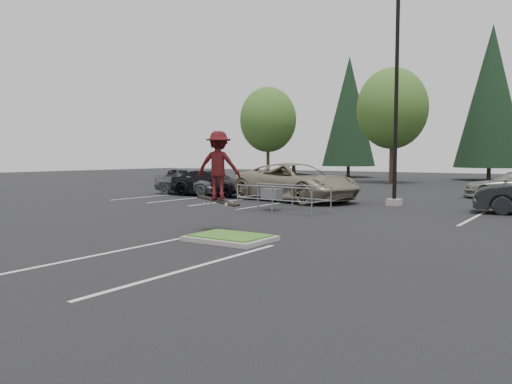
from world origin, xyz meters
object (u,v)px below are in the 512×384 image
Objects in this scene: light_pole at (396,106)px; skateboarder at (218,166)px; car_l_black at (211,183)px; car_l_grey at (192,181)px; conif_a at (349,111)px; decid_b at (392,111)px; conif_b at (491,96)px; cart_corral at (274,194)px; decid_a at (268,122)px; car_l_tan at (295,182)px.

light_pole reaches higher than skateboarder.
car_l_black is 1.50m from car_l_grey.
decid_b is at bearing -49.83° from conif_a.
conif_a is at bearing 117.38° from light_pole.
decid_b is 0.66× the size of conif_b.
light_pole is 11.18m from car_l_black.
conif_a is 29.47m from car_l_black.
decid_b reaches higher than car_l_black.
decid_b is (-6.51, 18.53, 1.48)m from light_pole.
conif_a is 35.42m from cart_corral.
car_l_black is (-7.06, 4.53, 0.05)m from cart_corral.
light_pole is 28.69m from conif_b.
conif_a is (-14.50, 28.00, 2.54)m from light_pole.
skateboarder is at bearing -66.95° from cart_corral.
cart_corral is at bearing -56.83° from decid_a.
car_l_black is 1.02× the size of car_l_grey.
conif_a is at bearing 68.09° from decid_a.
decid_b is 30.19m from skateboarder.
car_l_tan is at bearing -98.82° from conif_b.
light_pole is 31.63m from conif_a.
conif_a is 3.23× the size of cart_corral.
cart_corral is 0.81× the size of car_l_grey.
conif_b is (-0.50, 28.50, 3.29)m from light_pole.
conif_b reaches higher than car_l_black.
conif_b is (14.00, 0.50, 0.75)m from conif_a.
cart_corral is 0.58× the size of car_l_tan.
decid_a is 20.95m from conif_b.
decid_b is at bearing 2.39° from decid_a.
conif_b is at bearing 91.01° from light_pole.
decid_b is at bearing -104.08° from skateboarder.
skateboarder is 0.45× the size of car_l_grey.
light_pole reaches higher than car_l_tan.
cart_corral is at bearing -97.11° from skateboarder.
conif_b is 31.97m from car_l_grey.
conif_a is (4.01, 9.97, 1.52)m from decid_a.
car_l_grey is at bearing -84.99° from conif_a.
conif_b is at bearing 91.82° from cart_corral.
conif_b is at bearing 30.17° from decid_a.
decid_b is at bearing -121.09° from conif_b.
conif_b is at bearing 58.91° from decid_b.
light_pole is 4.55× the size of skateboarder.
decid_b is 20.16m from car_l_black.
conif_b is 2.09× the size of car_l_tan.
decid_a is 27.98m from cart_corral.
car_l_tan is at bearing 115.86° from cart_corral.
conif_b reaches higher than car_l_grey.
car_l_tan is 1.36× the size of car_l_black.
car_l_tan is (-5.00, -0.50, -3.60)m from light_pole.
skateboarder is (16.81, -29.03, -3.58)m from decid_a.
car_l_tan reaches higher than car_l_black.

